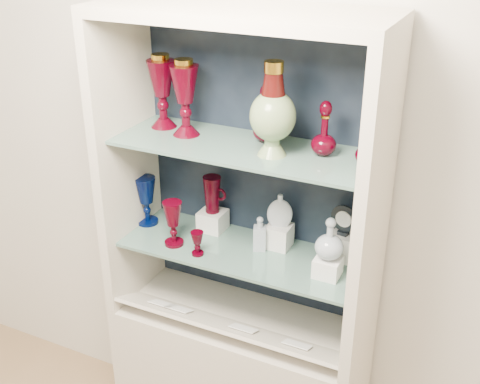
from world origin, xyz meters
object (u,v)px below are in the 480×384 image
at_px(pedestal_lamp_right, 162,91).
at_px(enamel_urn, 273,109).
at_px(pedestal_lamp_left, 185,98).
at_px(ruby_goblet_tall, 173,224).
at_px(clear_square_bottle, 260,233).
at_px(ruby_goblet_small, 197,243).
at_px(ruby_pitcher, 212,194).
at_px(cobalt_goblet, 146,201).
at_px(clear_round_decanter, 330,240).
at_px(cameo_medallion, 344,220).
at_px(ruby_decanter_b, 325,127).
at_px(lidded_bowl, 368,151).
at_px(flat_flask, 280,210).
at_px(ruby_decanter_a, 266,110).

bearing_deg(pedestal_lamp_right, enamel_urn, -10.22).
distance_m(pedestal_lamp_left, ruby_goblet_tall, 0.48).
bearing_deg(clear_square_bottle, pedestal_lamp_left, -176.74).
bearing_deg(ruby_goblet_small, ruby_pitcher, 101.40).
xyz_separation_m(cobalt_goblet, clear_round_decanter, (0.78, -0.06, 0.04)).
bearing_deg(pedestal_lamp_right, ruby_goblet_small, -35.94).
xyz_separation_m(clear_square_bottle, cameo_medallion, (0.30, 0.07, 0.09)).
distance_m(pedestal_lamp_left, cameo_medallion, 0.72).
distance_m(pedestal_lamp_left, ruby_decanter_b, 0.51).
distance_m(lidded_bowl, flat_flask, 0.45).
height_order(pedestal_lamp_left, cameo_medallion, pedestal_lamp_left).
height_order(pedestal_lamp_right, flat_flask, pedestal_lamp_right).
bearing_deg(pedestal_lamp_right, lidded_bowl, -2.29).
height_order(pedestal_lamp_right, cameo_medallion, pedestal_lamp_right).
xyz_separation_m(ruby_pitcher, clear_round_decanter, (0.52, -0.12, -0.01)).
bearing_deg(pedestal_lamp_right, clear_round_decanter, -6.96).
bearing_deg(pedestal_lamp_left, ruby_decanter_b, 2.74).
relative_size(ruby_pitcher, clear_round_decanter, 0.99).
xyz_separation_m(ruby_decanter_b, lidded_bowl, (0.15, -0.02, -0.05)).
distance_m(ruby_decanter_a, cameo_medallion, 0.48).
xyz_separation_m(cobalt_goblet, ruby_goblet_small, (0.31, -0.13, -0.05)).
height_order(ruby_goblet_tall, clear_square_bottle, ruby_goblet_tall).
height_order(ruby_decanter_b, ruby_goblet_small, ruby_decanter_b).
bearing_deg(ruby_decanter_a, cameo_medallion, 4.86).
bearing_deg(cameo_medallion, clear_square_bottle, -158.09).
height_order(pedestal_lamp_right, cobalt_goblet, pedestal_lamp_right).
distance_m(enamel_urn, flat_flask, 0.44).
bearing_deg(lidded_bowl, pedestal_lamp_left, -179.31).
xyz_separation_m(ruby_goblet_tall, ruby_pitcher, (0.08, 0.17, 0.06)).
bearing_deg(cameo_medallion, ruby_pitcher, -170.30).
xyz_separation_m(pedestal_lamp_left, clear_round_decanter, (0.58, -0.05, -0.41)).
distance_m(ruby_goblet_tall, clear_square_bottle, 0.33).
height_order(lidded_bowl, cameo_medallion, lidded_bowl).
xyz_separation_m(pedestal_lamp_left, cobalt_goblet, (-0.21, 0.01, -0.46)).
bearing_deg(ruby_goblet_tall, ruby_decanter_b, 12.26).
relative_size(lidded_bowl, ruby_goblet_small, 0.97).
distance_m(ruby_decanter_a, ruby_goblet_small, 0.55).
distance_m(lidded_bowl, ruby_goblet_small, 0.72).
bearing_deg(clear_square_bottle, lidded_bowl, -1.30).
bearing_deg(ruby_decanter_a, ruby_pitcher, 175.54).
bearing_deg(clear_round_decanter, lidded_bowl, 30.99).
distance_m(ruby_goblet_small, flat_flask, 0.33).
height_order(cobalt_goblet, ruby_pitcher, ruby_pitcher).
relative_size(pedestal_lamp_right, ruby_goblet_small, 2.86).
relative_size(pedestal_lamp_right, cameo_medallion, 2.28).
relative_size(ruby_goblet_small, ruby_pitcher, 0.64).
relative_size(pedestal_lamp_left, ruby_pitcher, 1.85).
relative_size(ruby_goblet_small, clear_round_decanter, 0.64).
bearing_deg(clear_square_bottle, enamel_urn, -43.62).
distance_m(pedestal_lamp_right, ruby_pitcher, 0.44).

